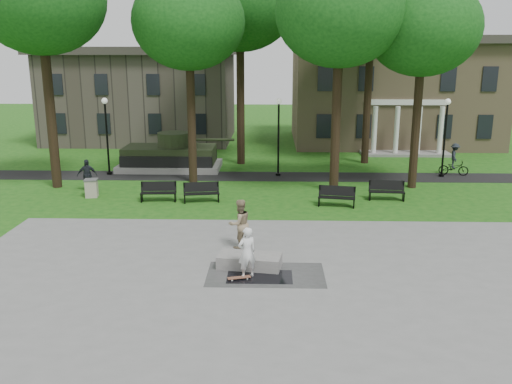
# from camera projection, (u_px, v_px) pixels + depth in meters

# --- Properties ---
(ground) EXTENTS (120.00, 120.00, 0.00)m
(ground) POSITION_uv_depth(u_px,v_px,m) (269.00, 243.00, 21.53)
(ground) COLOR #164D12
(ground) RESTS_ON ground
(plaza) EXTENTS (22.00, 16.00, 0.02)m
(plaza) POSITION_uv_depth(u_px,v_px,m) (267.00, 298.00, 16.69)
(plaza) COLOR gray
(plaza) RESTS_ON ground
(footpath) EXTENTS (44.00, 2.60, 0.01)m
(footpath) POSITION_uv_depth(u_px,v_px,m) (270.00, 176.00, 33.14)
(footpath) COLOR black
(footpath) RESTS_ON ground
(building_right) EXTENTS (17.00, 12.00, 8.60)m
(building_right) POSITION_uv_depth(u_px,v_px,m) (390.00, 90.00, 45.33)
(building_right) COLOR #9E8460
(building_right) RESTS_ON ground
(building_left) EXTENTS (15.00, 10.00, 7.20)m
(building_left) POSITION_uv_depth(u_px,v_px,m) (143.00, 98.00, 46.60)
(building_left) COLOR #4C443D
(building_left) RESTS_ON ground
(tree_0) EXTENTS (6.80, 6.80, 12.97)m
(tree_0) POSITION_uv_depth(u_px,v_px,m) (40.00, 0.00, 28.09)
(tree_0) COLOR black
(tree_0) RESTS_ON ground
(tree_1) EXTENTS (6.20, 6.20, 11.63)m
(tree_1) POSITION_uv_depth(u_px,v_px,m) (189.00, 23.00, 29.59)
(tree_1) COLOR black
(tree_1) RESTS_ON ground
(tree_2) EXTENTS (6.60, 6.60, 12.16)m
(tree_2) POSITION_uv_depth(u_px,v_px,m) (340.00, 13.00, 27.34)
(tree_2) COLOR black
(tree_2) RESTS_ON ground
(tree_3) EXTENTS (6.00, 6.00, 11.19)m
(tree_3) POSITION_uv_depth(u_px,v_px,m) (423.00, 28.00, 28.35)
(tree_3) COLOR black
(tree_3) RESTS_ON ground
(tree_4) EXTENTS (7.20, 7.20, 13.50)m
(tree_4) POSITION_uv_depth(u_px,v_px,m) (240.00, 4.00, 34.49)
(tree_4) COLOR black
(tree_4) RESTS_ON ground
(tree_5) EXTENTS (6.40, 6.40, 12.44)m
(tree_5) POSITION_uv_depth(u_px,v_px,m) (372.00, 16.00, 34.91)
(tree_5) COLOR black
(tree_5) RESTS_ON ground
(lamp_left) EXTENTS (0.36, 0.36, 4.73)m
(lamp_left) POSITION_uv_depth(u_px,v_px,m) (107.00, 130.00, 33.03)
(lamp_left) COLOR black
(lamp_left) RESTS_ON ground
(lamp_mid) EXTENTS (0.36, 0.36, 4.73)m
(lamp_mid) POSITION_uv_depth(u_px,v_px,m) (279.00, 131.00, 32.73)
(lamp_mid) COLOR black
(lamp_mid) RESTS_ON ground
(lamp_right) EXTENTS (0.36, 0.36, 4.73)m
(lamp_right) POSITION_uv_depth(u_px,v_px,m) (445.00, 131.00, 32.44)
(lamp_right) COLOR black
(lamp_right) RESTS_ON ground
(tank_monument) EXTENTS (7.45, 3.40, 2.40)m
(tank_monument) POSITION_uv_depth(u_px,v_px,m) (171.00, 156.00, 35.05)
(tank_monument) COLOR gray
(tank_monument) RESTS_ON ground
(puddle) EXTENTS (2.20, 1.20, 0.00)m
(puddle) POSITION_uv_depth(u_px,v_px,m) (260.00, 277.00, 18.26)
(puddle) COLOR black
(puddle) RESTS_ON plaza
(concrete_block) EXTENTS (2.33, 1.32, 0.45)m
(concrete_block) POSITION_uv_depth(u_px,v_px,m) (250.00, 261.00, 19.05)
(concrete_block) COLOR gray
(concrete_block) RESTS_ON plaza
(skateboard) EXTENTS (0.80, 0.42, 0.07)m
(skateboard) POSITION_uv_depth(u_px,v_px,m) (239.00, 278.00, 18.05)
(skateboard) COLOR brown
(skateboard) RESTS_ON plaza
(skateboarder) EXTENTS (0.76, 0.67, 1.75)m
(skateboarder) POSITION_uv_depth(u_px,v_px,m) (247.00, 252.00, 18.03)
(skateboarder) COLOR white
(skateboarder) RESTS_ON plaza
(friend_watching) EXTENTS (1.18, 1.12, 1.92)m
(friend_watching) POSITION_uv_depth(u_px,v_px,m) (240.00, 224.00, 20.80)
(friend_watching) COLOR #937F5F
(friend_watching) RESTS_ON plaza
(pedestrian_walker) EXTENTS (1.12, 0.72, 1.78)m
(pedestrian_walker) POSITION_uv_depth(u_px,v_px,m) (87.00, 175.00, 29.45)
(pedestrian_walker) COLOR #20242B
(pedestrian_walker) RESTS_ON ground
(cyclist) EXTENTS (1.85, 1.10, 1.99)m
(cyclist) POSITION_uv_depth(u_px,v_px,m) (454.00, 162.00, 33.34)
(cyclist) COLOR black
(cyclist) RESTS_ON ground
(park_bench_0) EXTENTS (1.83, 0.64, 1.00)m
(park_bench_0) POSITION_uv_depth(u_px,v_px,m) (159.00, 191.00, 27.55)
(park_bench_0) COLOR black
(park_bench_0) RESTS_ON ground
(park_bench_1) EXTENTS (1.85, 0.83, 1.00)m
(park_bench_1) POSITION_uv_depth(u_px,v_px,m) (202.00, 192.00, 27.41)
(park_bench_1) COLOR black
(park_bench_1) RESTS_ON ground
(park_bench_2) EXTENTS (1.85, 0.84, 1.00)m
(park_bench_2) POSITION_uv_depth(u_px,v_px,m) (336.00, 196.00, 26.64)
(park_bench_2) COLOR black
(park_bench_2) RESTS_ON ground
(park_bench_3) EXTENTS (1.83, 0.66, 1.00)m
(park_bench_3) POSITION_uv_depth(u_px,v_px,m) (386.00, 190.00, 27.77)
(park_bench_3) COLOR black
(park_bench_3) RESTS_ON ground
(trash_bin) EXTENTS (0.76, 0.76, 0.96)m
(trash_bin) POSITION_uv_depth(u_px,v_px,m) (92.00, 188.00, 28.35)
(trash_bin) COLOR #B6AC96
(trash_bin) RESTS_ON ground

